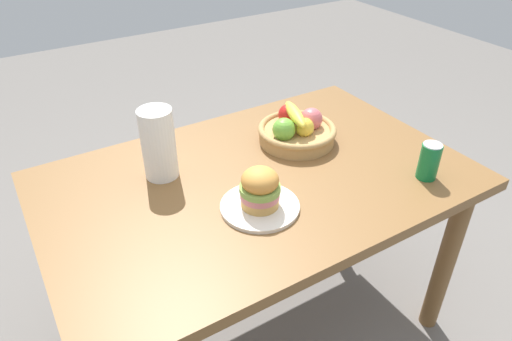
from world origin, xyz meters
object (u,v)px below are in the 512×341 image
object	(u,v)px
soda_can	(429,161)
paper_towel_roll	(158,144)
sandwich	(260,188)
plate	(260,206)
fruit_basket	(297,130)

from	to	relation	value
soda_can	paper_towel_roll	xyz separation A→B (m)	(-0.74, 0.47, 0.06)
sandwich	soda_can	xyz separation A→B (m)	(0.56, -0.15, -0.01)
plate	fruit_basket	xyz separation A→B (m)	(0.33, 0.27, 0.04)
soda_can	fruit_basket	bearing A→B (deg)	118.61
plate	paper_towel_roll	distance (m)	0.39
fruit_basket	soda_can	bearing A→B (deg)	-61.39
sandwich	fruit_basket	distance (m)	0.43
sandwich	paper_towel_roll	world-z (taller)	paper_towel_roll
sandwich	paper_towel_roll	size ratio (longest dim) A/B	0.53
plate	soda_can	xyz separation A→B (m)	(0.56, -0.15, 0.06)
plate	fruit_basket	distance (m)	0.43
sandwich	soda_can	world-z (taller)	sandwich
soda_can	sandwich	bearing A→B (deg)	165.24
fruit_basket	paper_towel_roll	size ratio (longest dim) A/B	1.21
soda_can	fruit_basket	xyz separation A→B (m)	(-0.23, 0.42, -0.01)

